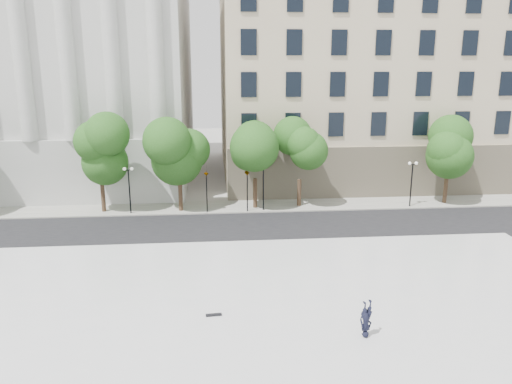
# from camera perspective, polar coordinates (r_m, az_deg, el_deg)

# --- Properties ---
(ground) EXTENTS (160.00, 160.00, 0.00)m
(ground) POSITION_cam_1_polar(r_m,az_deg,el_deg) (22.81, -6.32, -19.01)
(ground) COLOR #AAA6A0
(ground) RESTS_ON ground
(plaza) EXTENTS (44.00, 22.00, 0.45)m
(plaza) POSITION_cam_1_polar(r_m,az_deg,el_deg) (25.26, -6.19, -14.83)
(plaza) COLOR silver
(plaza) RESTS_ON ground
(street) EXTENTS (60.00, 8.00, 0.02)m
(street) POSITION_cam_1_polar(r_m,az_deg,el_deg) (39.10, -5.79, -4.27)
(street) COLOR black
(street) RESTS_ON ground
(far_sidewalk) EXTENTS (60.00, 4.00, 0.12)m
(far_sidewalk) POSITION_cam_1_polar(r_m,az_deg,el_deg) (44.81, -5.71, -1.74)
(far_sidewalk) COLOR #B5B3A7
(far_sidewalk) RESTS_ON ground
(building_west) EXTENTS (31.50, 27.65, 25.60)m
(building_west) POSITION_cam_1_polar(r_m,az_deg,el_deg) (60.26, -22.77, 13.76)
(building_west) COLOR beige
(building_west) RESTS_ON ground
(building_east) EXTENTS (36.00, 26.15, 23.00)m
(building_east) POSITION_cam_1_polar(r_m,az_deg,el_deg) (61.07, 13.77, 12.81)
(building_east) COLOR beige
(building_east) RESTS_ON ground
(traffic_light_west) EXTENTS (0.59, 1.66, 4.16)m
(traffic_light_west) POSITION_cam_1_polar(r_m,az_deg,el_deg) (42.27, -5.71, 2.29)
(traffic_light_west) COLOR black
(traffic_light_west) RESTS_ON ground
(traffic_light_east) EXTENTS (0.96, 1.77, 4.20)m
(traffic_light_east) POSITION_cam_1_polar(r_m,az_deg,el_deg) (42.35, -1.01, 2.46)
(traffic_light_east) COLOR black
(traffic_light_east) RESTS_ON ground
(person_lying) EXTENTS (1.21, 1.91, 0.49)m
(person_lying) POSITION_cam_1_polar(r_m,az_deg,el_deg) (24.11, 12.40, -15.35)
(person_lying) COLOR black
(person_lying) RESTS_ON plaza
(skateboard) EXTENTS (0.80, 0.26, 0.08)m
(skateboard) POSITION_cam_1_polar(r_m,az_deg,el_deg) (25.49, -4.86, -13.81)
(skateboard) COLOR black
(skateboard) RESTS_ON plaza
(street_trees) EXTENTS (47.25, 4.68, 7.39)m
(street_trees) POSITION_cam_1_polar(r_m,az_deg,el_deg) (42.99, -7.52, 4.22)
(street_trees) COLOR #382619
(street_trees) RESTS_ON ground
(lamp_posts) EXTENTS (38.27, 0.28, 4.38)m
(lamp_posts) POSITION_cam_1_polar(r_m,az_deg,el_deg) (42.75, -6.79, 1.39)
(lamp_posts) COLOR black
(lamp_posts) RESTS_ON ground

